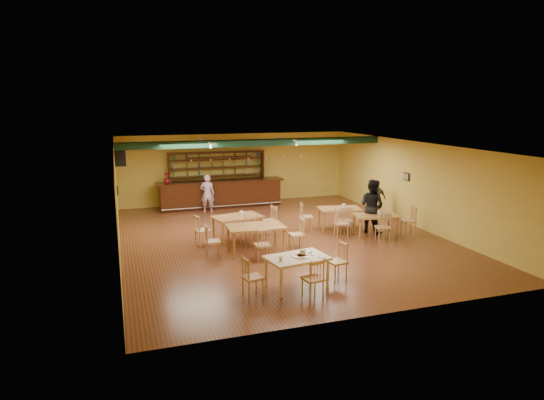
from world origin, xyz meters
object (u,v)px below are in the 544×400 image
object	(u,v)px
bar_counter	(221,194)
near_table	(297,272)
dining_table_a	(238,227)
dining_table_c	(256,239)
dining_table_b	(339,218)
dining_table_d	(375,225)
patron_right_a	(372,206)
patron_bar	(207,194)

from	to	relation	value
bar_counter	near_table	bearing A→B (deg)	-90.99
dining_table_a	near_table	distance (m)	4.42
dining_table_c	near_table	bearing A→B (deg)	-84.83
dining_table_b	dining_table_d	distance (m)	1.39
dining_table_c	patron_right_a	bearing A→B (deg)	13.31
dining_table_b	dining_table_a	bearing A→B (deg)	-166.78
dining_table_c	patron_right_a	distance (m)	4.46
dining_table_b	patron_right_a	world-z (taller)	patron_right_a
patron_bar	patron_right_a	bearing A→B (deg)	150.30
dining_table_b	near_table	world-z (taller)	near_table
bar_counter	patron_right_a	bearing A→B (deg)	-53.81
dining_table_d	near_table	distance (m)	5.30
dining_table_a	dining_table_d	world-z (taller)	dining_table_a
patron_bar	bar_counter	bearing A→B (deg)	-116.06
bar_counter	dining_table_b	size ratio (longest dim) A/B	3.67
dining_table_b	dining_table_d	bearing A→B (deg)	-47.40
dining_table_c	patron_bar	world-z (taller)	patron_bar
bar_counter	patron_bar	xyz separation A→B (m)	(-0.71, -0.83, 0.20)
dining_table_a	dining_table_d	size ratio (longest dim) A/B	1.08
bar_counter	near_table	size ratio (longest dim) A/B	3.74
near_table	patron_bar	xyz separation A→B (m)	(-0.56, 8.39, 0.39)
dining_table_d	near_table	size ratio (longest dim) A/B	0.99
bar_counter	near_table	xyz separation A→B (m)	(-0.16, -9.22, -0.18)
bar_counter	patron_bar	bearing A→B (deg)	-130.90
patron_right_a	near_table	bearing A→B (deg)	105.24
near_table	dining_table_a	bearing A→B (deg)	85.03
dining_table_d	patron_bar	size ratio (longest dim) A/B	0.91
dining_table_b	near_table	xyz separation A→B (m)	(-3.35, -4.56, 0.02)
dining_table_b	near_table	bearing A→B (deg)	-115.45
dining_table_b	near_table	distance (m)	5.66
dining_table_c	near_table	distance (m)	2.85
patron_right_a	patron_bar	bearing A→B (deg)	18.57
dining_table_a	bar_counter	bearing A→B (deg)	71.44
bar_counter	dining_table_c	size ratio (longest dim) A/B	3.25
dining_table_d	patron_right_a	size ratio (longest dim) A/B	0.77
near_table	patron_right_a	bearing A→B (deg)	32.78
bar_counter	dining_table_c	bearing A→B (deg)	-93.10
dining_table_a	patron_right_a	xyz separation A→B (m)	(4.49, -0.65, 0.53)
dining_table_a	dining_table_b	size ratio (longest dim) A/B	1.05
dining_table_c	patron_bar	xyz separation A→B (m)	(-0.37, 5.55, 0.36)
dining_table_b	patron_bar	bearing A→B (deg)	146.46
dining_table_c	patron_bar	distance (m)	5.57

